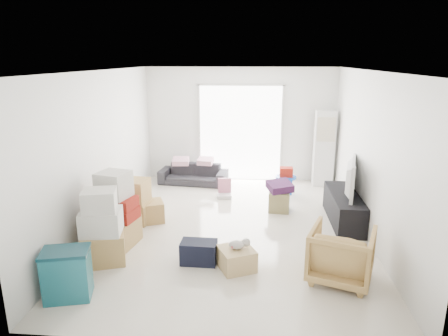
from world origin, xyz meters
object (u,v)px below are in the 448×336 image
armchair (341,252)px  storage_bins (67,274)px  tv_console (344,208)px  ottoman (279,201)px  television (345,190)px  wood_crate (237,259)px  ac_tower (324,149)px  sofa (193,171)px  kids_table (286,175)px

armchair → storage_bins: 3.52m
tv_console → armchair: (-0.45, -2.03, 0.14)m
tv_console → ottoman: bearing=158.7°
television → wood_crate: bearing=149.0°
storage_bins → ac_tower: bearing=52.1°
television → armchair: armchair is taller
sofa → ottoman: size_ratio=4.03×
tv_console → kids_table: 1.78m
armchair → kids_table: 3.57m
tv_console → television: television is taller
armchair → kids_table: size_ratio=1.37×
armchair → kids_table: armchair is taller
television → ottoman: 1.29m
sofa → kids_table: bearing=-7.8°
tv_console → kids_table: size_ratio=2.69×
sofa → wood_crate: sofa is taller
tv_console → television: size_ratio=1.43×
television → sofa: bearing=70.3°
tv_console → kids_table: (-0.95, 1.50, 0.15)m
sofa → kids_table: size_ratio=2.69×
tv_console → wood_crate: 2.63m
sofa → kids_table: (2.14, -0.55, 0.11)m
tv_console → ottoman: tv_console is taller
ottoman → wood_crate: (-0.71, -2.30, -0.05)m
television → kids_table: bearing=46.2°
tv_console → ottoman: (-1.14, 0.44, -0.07)m
kids_table → sofa: bearing=165.6°
storage_bins → armchair: bearing=11.6°
sofa → armchair: 4.86m
armchair → ottoman: (-0.69, 2.48, -0.21)m
sofa → ottoman: sofa is taller
ottoman → armchair: bearing=-74.4°
sofa → kids_table: 2.21m
armchair → wood_crate: (-1.40, 0.17, -0.25)m
sofa → wood_crate: bearing=-65.9°
tv_console → wood_crate: (-1.85, -1.86, -0.11)m
ac_tower → television: (0.05, -2.20, -0.27)m
kids_table → tv_console: bearing=-57.8°
ac_tower → kids_table: bearing=-142.0°
tv_console → wood_crate: size_ratio=3.47×
storage_bins → sofa: bearing=80.3°
tv_console → storage_bins: 4.76m
television → storage_bins: (-3.90, -2.74, -0.28)m
sofa → ottoman: bearing=-33.0°
sofa → storage_bins: 4.86m
television → kids_table: size_ratio=1.88×
tv_console → sofa: 3.71m
sofa → storage_bins: bearing=-93.1°
ac_tower → wood_crate: size_ratio=3.81×
storage_bins → ottoman: (2.76, 3.18, -0.13)m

